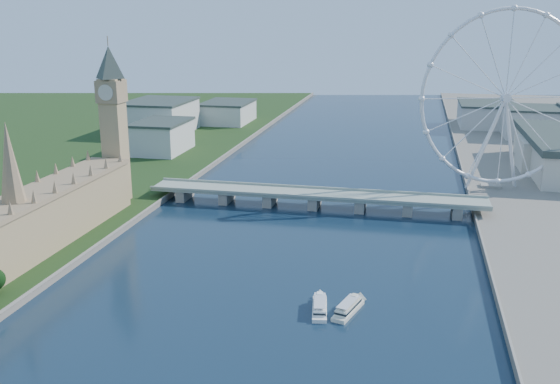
% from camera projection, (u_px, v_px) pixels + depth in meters
% --- Properties ---
extents(parliament_range, '(24.00, 200.00, 70.00)m').
position_uv_depth(parliament_range, '(18.00, 230.00, 308.26)').
color(parliament_range, tan).
rests_on(parliament_range, ground).
extents(big_ben, '(20.02, 20.02, 110.00)m').
position_uv_depth(big_ben, '(112.00, 105.00, 396.87)').
color(big_ben, tan).
rests_on(big_ben, ground).
extents(westminster_bridge, '(220.00, 22.00, 9.50)m').
position_uv_depth(westminster_bridge, '(315.00, 197.00, 407.64)').
color(westminster_bridge, gray).
rests_on(westminster_bridge, ground).
extents(london_eye, '(113.60, 39.12, 124.30)m').
position_uv_depth(london_eye, '(506.00, 99.00, 418.49)').
color(london_eye, silver).
rests_on(london_eye, ground).
extents(county_hall, '(54.00, 144.00, 35.00)m').
position_uv_depth(county_hall, '(558.00, 174.00, 496.00)').
color(county_hall, beige).
rests_on(county_hall, ground).
extents(city_skyline, '(505.00, 280.00, 32.00)m').
position_uv_depth(city_skyline, '(393.00, 121.00, 641.53)').
color(city_skyline, beige).
rests_on(city_skyline, ground).
extents(tour_boat_near, '(10.00, 26.01, 5.56)m').
position_uv_depth(tour_boat_near, '(320.00, 311.00, 264.08)').
color(tour_boat_near, white).
rests_on(tour_boat_near, ground).
extents(tour_boat_far, '(13.36, 26.15, 5.56)m').
position_uv_depth(tour_boat_far, '(348.00, 312.00, 263.04)').
color(tour_boat_far, beige).
rests_on(tour_boat_far, ground).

